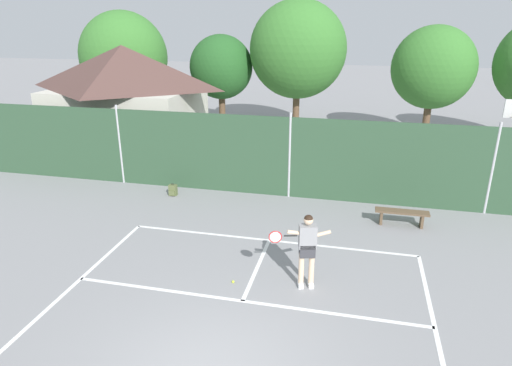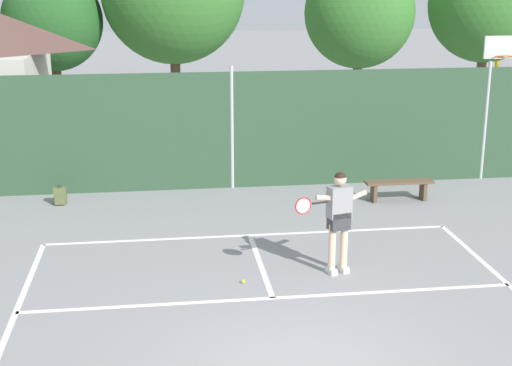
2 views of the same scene
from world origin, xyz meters
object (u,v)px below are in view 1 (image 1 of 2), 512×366
tennis_ball (233,282)px  backpack_olive (173,190)px  tennis_player (307,245)px  courtside_bench (402,214)px

tennis_ball → backpack_olive: bearing=126.3°
tennis_player → tennis_ball: tennis_player is taller
courtside_bench → tennis_player: bearing=-121.5°
tennis_player → tennis_ball: size_ratio=28.10×
tennis_player → tennis_ball: 2.04m
tennis_player → backpack_olive: (-5.38, 4.75, -0.92)m
tennis_ball → backpack_olive: size_ratio=0.14×
backpack_olive → courtside_bench: bearing=-5.3°
tennis_player → backpack_olive: bearing=138.6°
backpack_olive → courtside_bench: courtside_bench is taller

